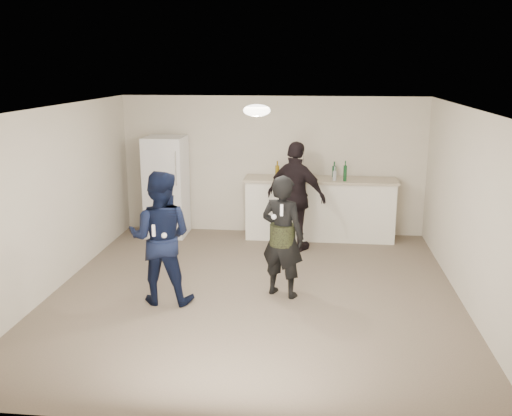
# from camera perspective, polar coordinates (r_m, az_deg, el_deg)

# --- Properties ---
(floor) EXTENTS (6.00, 6.00, 0.00)m
(floor) POSITION_cam_1_polar(r_m,az_deg,el_deg) (7.88, -0.16, -8.49)
(floor) COLOR #6B5B4C
(floor) RESTS_ON ground
(ceiling) EXTENTS (6.00, 6.00, 0.00)m
(ceiling) POSITION_cam_1_polar(r_m,az_deg,el_deg) (7.30, -0.17, 9.95)
(ceiling) COLOR silver
(ceiling) RESTS_ON wall_back
(wall_back) EXTENTS (6.00, 0.00, 6.00)m
(wall_back) POSITION_cam_1_polar(r_m,az_deg,el_deg) (10.42, 1.66, 4.27)
(wall_back) COLOR beige
(wall_back) RESTS_ON floor
(wall_front) EXTENTS (6.00, 0.00, 6.00)m
(wall_front) POSITION_cam_1_polar(r_m,az_deg,el_deg) (4.66, -4.27, -8.36)
(wall_front) COLOR beige
(wall_front) RESTS_ON floor
(wall_left) EXTENTS (0.00, 6.00, 6.00)m
(wall_left) POSITION_cam_1_polar(r_m,az_deg,el_deg) (8.25, -19.51, 0.84)
(wall_left) COLOR beige
(wall_left) RESTS_ON floor
(wall_right) EXTENTS (0.00, 6.00, 6.00)m
(wall_right) POSITION_cam_1_polar(r_m,az_deg,el_deg) (7.70, 20.63, -0.17)
(wall_right) COLOR beige
(wall_right) RESTS_ON floor
(counter) EXTENTS (2.60, 0.56, 1.05)m
(counter) POSITION_cam_1_polar(r_m,az_deg,el_deg) (10.22, 6.39, -0.17)
(counter) COLOR white
(counter) RESTS_ON floor
(counter_top) EXTENTS (2.68, 0.64, 0.04)m
(counter_top) POSITION_cam_1_polar(r_m,az_deg,el_deg) (10.10, 6.47, 2.83)
(counter_top) COLOR #BFB394
(counter_top) RESTS_ON counter
(fridge) EXTENTS (0.70, 0.70, 1.80)m
(fridge) POSITION_cam_1_polar(r_m,az_deg,el_deg) (10.42, -8.95, 2.14)
(fridge) COLOR white
(fridge) RESTS_ON floor
(fridge_handle) EXTENTS (0.02, 0.02, 0.60)m
(fridge_handle) POSITION_cam_1_polar(r_m,az_deg,el_deg) (9.92, -8.02, 3.93)
(fridge_handle) COLOR white
(fridge_handle) RESTS_ON fridge
(ceiling_dome) EXTENTS (0.36, 0.36, 0.16)m
(ceiling_dome) POSITION_cam_1_polar(r_m,az_deg,el_deg) (7.60, 0.08, 9.74)
(ceiling_dome) COLOR white
(ceiling_dome) RESTS_ON ceiling
(shaker) EXTENTS (0.08, 0.08, 0.17)m
(shaker) POSITION_cam_1_polar(r_m,az_deg,el_deg) (9.98, 4.22, 3.36)
(shaker) COLOR #BCBBC0
(shaker) RESTS_ON counter_top
(man) EXTENTS (0.85, 0.67, 1.74)m
(man) POSITION_cam_1_polar(r_m,az_deg,el_deg) (7.45, -9.53, -2.94)
(man) COLOR #0F1B3F
(man) RESTS_ON floor
(woman) EXTENTS (0.71, 0.60, 1.65)m
(woman) POSITION_cam_1_polar(r_m,az_deg,el_deg) (7.56, 2.67, -2.86)
(woman) COLOR black
(woman) RESTS_ON floor
(camo_shorts) EXTENTS (0.34, 0.34, 0.28)m
(camo_shorts) POSITION_cam_1_polar(r_m,az_deg,el_deg) (7.55, 2.67, -2.69)
(camo_shorts) COLOR #2F391A
(camo_shorts) RESTS_ON woman
(spectator) EXTENTS (1.16, 0.88, 1.83)m
(spectator) POSITION_cam_1_polar(r_m,az_deg,el_deg) (9.45, 4.02, 1.14)
(spectator) COLOR black
(spectator) RESTS_ON floor
(remote_man) EXTENTS (0.04, 0.04, 0.15)m
(remote_man) POSITION_cam_1_polar(r_m,az_deg,el_deg) (7.14, -10.19, -2.22)
(remote_man) COLOR white
(remote_man) RESTS_ON man
(nunchuk_man) EXTENTS (0.07, 0.07, 0.07)m
(nunchuk_man) POSITION_cam_1_polar(r_m,az_deg,el_deg) (7.15, -9.17, -2.73)
(nunchuk_man) COLOR white
(nunchuk_man) RESTS_ON man
(remote_woman) EXTENTS (0.04, 0.04, 0.15)m
(remote_woman) POSITION_cam_1_polar(r_m,az_deg,el_deg) (7.20, 2.58, -0.21)
(remote_woman) COLOR white
(remote_woman) RESTS_ON woman
(nunchuk_woman) EXTENTS (0.07, 0.07, 0.07)m
(nunchuk_woman) POSITION_cam_1_polar(r_m,az_deg,el_deg) (7.26, 1.80, -0.90)
(nunchuk_woman) COLOR white
(nunchuk_woman) RESTS_ON woman
(bottle_cluster) EXTENTS (1.23, 0.41, 0.27)m
(bottle_cluster) POSITION_cam_1_polar(r_m,az_deg,el_deg) (9.99, 5.77, 3.48)
(bottle_cluster) COLOR #12411D
(bottle_cluster) RESTS_ON counter_top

